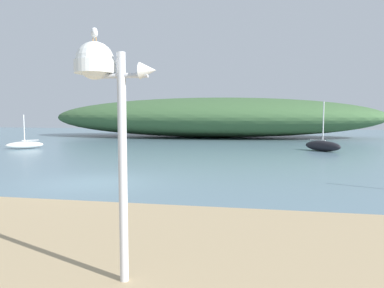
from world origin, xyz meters
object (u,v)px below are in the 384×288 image
object	(u,v)px
seagull_on_radar	(94,33)
sailboat_centre_water	(25,145)
mast_structure	(103,83)
sailboat_mid_channel	(323,146)

from	to	relation	value
seagull_on_radar	sailboat_centre_water	world-z (taller)	seagull_on_radar
mast_structure	seagull_on_radar	distance (m)	0.68
sailboat_mid_channel	sailboat_centre_water	distance (m)	22.72
sailboat_centre_water	sailboat_mid_channel	bearing A→B (deg)	5.45
seagull_on_radar	sailboat_centre_water	xyz separation A→B (m)	(-15.67, 19.73, -3.34)
sailboat_mid_channel	sailboat_centre_water	xyz separation A→B (m)	(-22.62, -2.16, -0.10)
sailboat_mid_channel	sailboat_centre_water	bearing A→B (deg)	-174.55
mast_structure	sailboat_centre_water	size ratio (longest dim) A/B	1.23
mast_structure	sailboat_centre_water	distance (m)	25.42
seagull_on_radar	sailboat_mid_channel	xyz separation A→B (m)	(6.95, 21.89, -3.23)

